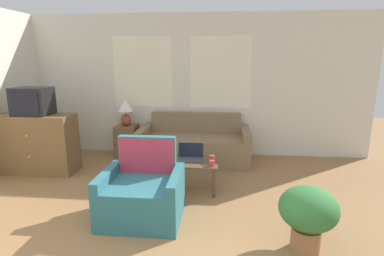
# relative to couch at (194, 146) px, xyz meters

# --- Properties ---
(wall_back) EXTENTS (6.80, 0.06, 2.60)m
(wall_back) POSITION_rel_couch_xyz_m (-0.20, 0.44, 1.04)
(wall_back) COLOR silver
(wall_back) RESTS_ON ground_plane
(couch) EXTENTS (1.94, 0.83, 0.82)m
(couch) POSITION_rel_couch_xyz_m (0.00, 0.00, 0.00)
(couch) COLOR #846B4C
(couch) RESTS_ON ground_plane
(armchair) EXTENTS (0.89, 0.75, 0.90)m
(armchair) POSITION_rel_couch_xyz_m (-0.42, -2.04, 0.01)
(armchair) COLOR #2D6B75
(armchair) RESTS_ON ground_plane
(tv_dresser) EXTENTS (1.19, 0.49, 0.94)m
(tv_dresser) POSITION_rel_couch_xyz_m (-2.45, -0.81, 0.20)
(tv_dresser) COLOR brown
(tv_dresser) RESTS_ON ground_plane
(television) EXTENTS (0.54, 0.40, 0.43)m
(television) POSITION_rel_couch_xyz_m (-2.45, -0.81, 0.89)
(television) COLOR black
(television) RESTS_ON tv_dresser
(side_table) EXTENTS (0.39, 0.39, 0.58)m
(side_table) POSITION_rel_couch_xyz_m (-1.29, 0.14, 0.02)
(side_table) COLOR brown
(side_table) RESTS_ON ground_plane
(table_lamp) EXTENTS (0.30, 0.30, 0.50)m
(table_lamp) POSITION_rel_couch_xyz_m (-1.29, 0.14, 0.62)
(table_lamp) COLOR brown
(table_lamp) RESTS_ON side_table
(coffee_table) EXTENTS (0.80, 0.55, 0.42)m
(coffee_table) POSITION_rel_couch_xyz_m (0.04, -1.25, 0.10)
(coffee_table) COLOR brown
(coffee_table) RESTS_ON ground_plane
(laptop) EXTENTS (0.35, 0.26, 0.22)m
(laptop) POSITION_rel_couch_xyz_m (0.05, -1.20, 0.21)
(laptop) COLOR #47474C
(laptop) RESTS_ON coffee_table
(cup_navy) EXTENTS (0.07, 0.07, 0.08)m
(cup_navy) POSITION_rel_couch_xyz_m (0.36, -1.43, 0.19)
(cup_navy) COLOR #B23D38
(cup_navy) RESTS_ON coffee_table
(cup_yellow) EXTENTS (0.08, 0.08, 0.11)m
(cup_yellow) POSITION_rel_couch_xyz_m (0.36, -1.31, 0.21)
(cup_yellow) COLOR #B23D38
(cup_yellow) RESTS_ON coffee_table
(tv_remote) EXTENTS (0.09, 0.16, 0.02)m
(tv_remote) POSITION_rel_couch_xyz_m (-0.24, -1.31, 0.17)
(tv_remote) COLOR black
(tv_remote) RESTS_ON coffee_table
(potted_plant) EXTENTS (0.55, 0.55, 0.64)m
(potted_plant) POSITION_rel_couch_xyz_m (1.30, -2.51, 0.13)
(potted_plant) COLOR #996B42
(potted_plant) RESTS_ON ground_plane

